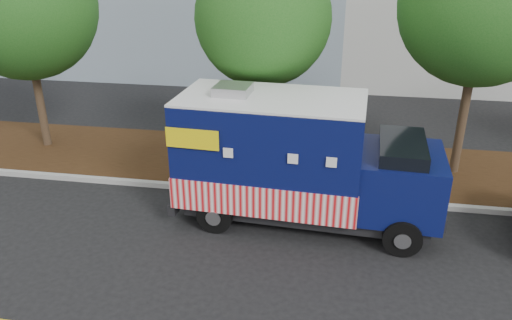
# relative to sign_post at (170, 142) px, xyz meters

# --- Properties ---
(ground) EXTENTS (120.00, 120.00, 0.00)m
(ground) POSITION_rel_sign_post_xyz_m (2.81, -1.95, -1.20)
(ground) COLOR black
(ground) RESTS_ON ground
(curb) EXTENTS (120.00, 0.18, 0.15)m
(curb) POSITION_rel_sign_post_xyz_m (2.81, -0.55, -1.12)
(curb) COLOR #9E9E99
(curb) RESTS_ON ground
(mulch_strip) EXTENTS (120.00, 4.00, 0.15)m
(mulch_strip) POSITION_rel_sign_post_xyz_m (2.81, 1.55, -1.12)
(mulch_strip) COLOR black
(mulch_strip) RESTS_ON ground
(tree_a) EXTENTS (4.50, 4.50, 6.97)m
(tree_a) POSITION_rel_sign_post_xyz_m (-5.02, 1.63, 3.51)
(tree_a) COLOR #38281C
(tree_a) RESTS_ON ground
(tree_b) EXTENTS (3.81, 3.81, 6.50)m
(tree_b) POSITION_rel_sign_post_xyz_m (2.52, 1.22, 3.39)
(tree_b) COLOR #38281C
(tree_b) RESTS_ON ground
(tree_c) EXTENTS (4.43, 4.43, 7.26)m
(tree_c) POSITION_rel_sign_post_xyz_m (8.34, 1.68, 3.83)
(tree_c) COLOR #38281C
(tree_c) RESTS_ON ground
(sign_post) EXTENTS (0.06, 0.06, 2.40)m
(sign_post) POSITION_rel_sign_post_xyz_m (0.00, 0.00, 0.00)
(sign_post) COLOR #473828
(sign_post) RESTS_ON ground
(food_truck) EXTENTS (6.64, 2.83, 3.43)m
(food_truck) POSITION_rel_sign_post_xyz_m (3.75, -1.64, 0.35)
(food_truck) COLOR black
(food_truck) RESTS_ON ground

